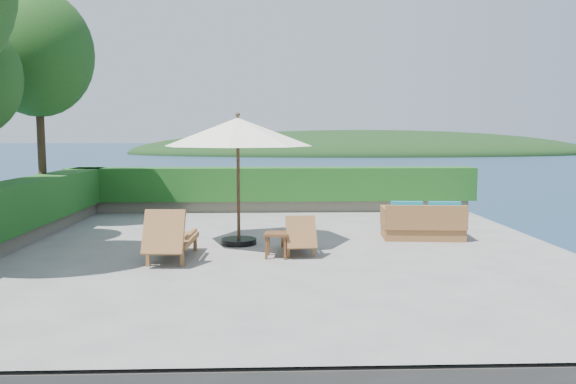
{
  "coord_description": "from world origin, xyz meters",
  "views": [
    {
      "loc": [
        -0.14,
        -11.55,
        2.4
      ],
      "look_at": [
        0.3,
        0.8,
        1.1
      ],
      "focal_mm": 35.0,
      "sensor_mm": 36.0,
      "label": 1
    }
  ],
  "objects_px": {
    "patio_umbrella": "(238,133)",
    "lounge_right": "(298,237)",
    "lounge_left": "(171,238)",
    "side_table": "(277,237)",
    "wicker_loveseat": "(423,224)"
  },
  "relations": [
    {
      "from": "lounge_right",
      "to": "wicker_loveseat",
      "type": "xyz_separation_m",
      "value": [
        2.92,
        1.43,
        0.01
      ]
    },
    {
      "from": "wicker_loveseat",
      "to": "patio_umbrella",
      "type": "bearing_deg",
      "value": -169.16
    },
    {
      "from": "lounge_left",
      "to": "side_table",
      "type": "xyz_separation_m",
      "value": [
        2.0,
        0.16,
        -0.03
      ]
    },
    {
      "from": "patio_umbrella",
      "to": "lounge_right",
      "type": "distance_m",
      "value": 2.59
    },
    {
      "from": "lounge_left",
      "to": "wicker_loveseat",
      "type": "height_order",
      "value": "lounge_left"
    },
    {
      "from": "patio_umbrella",
      "to": "side_table",
      "type": "xyz_separation_m",
      "value": [
        0.8,
        -1.34,
        -1.99
      ]
    },
    {
      "from": "patio_umbrella",
      "to": "lounge_left",
      "type": "bearing_deg",
      "value": -128.66
    },
    {
      "from": "patio_umbrella",
      "to": "side_table",
      "type": "relative_size",
      "value": 6.65
    },
    {
      "from": "lounge_right",
      "to": "side_table",
      "type": "distance_m",
      "value": 0.58
    },
    {
      "from": "wicker_loveseat",
      "to": "lounge_left",
      "type": "bearing_deg",
      "value": -155.34
    },
    {
      "from": "patio_umbrella",
      "to": "lounge_left",
      "type": "relative_size",
      "value": 1.87
    },
    {
      "from": "lounge_right",
      "to": "side_table",
      "type": "xyz_separation_m",
      "value": [
        -0.44,
        -0.37,
        0.06
      ]
    },
    {
      "from": "lounge_left",
      "to": "wicker_loveseat",
      "type": "relative_size",
      "value": 0.96
    },
    {
      "from": "patio_umbrella",
      "to": "lounge_left",
      "type": "height_order",
      "value": "patio_umbrella"
    },
    {
      "from": "patio_umbrella",
      "to": "lounge_left",
      "type": "xyz_separation_m",
      "value": [
        -1.2,
        -1.5,
        -1.97
      ]
    }
  ]
}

